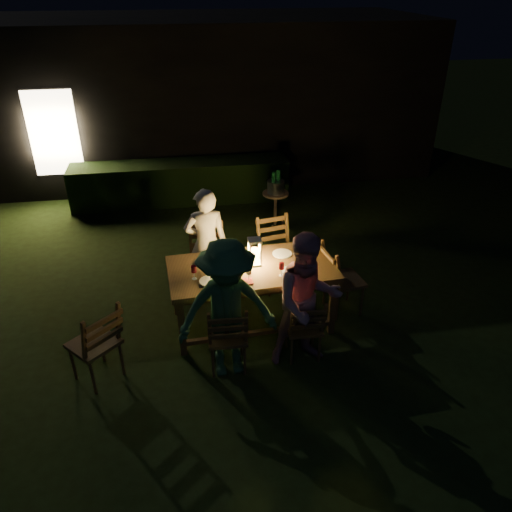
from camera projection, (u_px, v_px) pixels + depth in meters
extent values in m
plane|color=black|center=(229.00, 305.00, 6.88)|extent=(40.00, 40.00, 0.00)
cube|color=black|center=(195.00, 93.00, 11.40)|extent=(10.00, 4.00, 3.20)
cube|color=#FFE5B2|center=(54.00, 133.00, 9.42)|extent=(0.90, 0.06, 1.60)
cube|color=black|center=(181.00, 182.00, 9.83)|extent=(4.20, 0.70, 0.80)
cube|color=#4A3018|center=(252.00, 269.00, 6.15)|extent=(2.10, 1.14, 0.07)
cube|color=#4A3018|center=(182.00, 329.00, 5.83)|extent=(0.08, 0.08, 0.75)
cube|color=#4A3018|center=(176.00, 290.00, 6.54)|extent=(0.08, 0.08, 0.75)
cube|color=#4A3018|center=(332.00, 308.00, 6.19)|extent=(0.08, 0.08, 0.75)
cube|color=#4A3018|center=(311.00, 273.00, 6.90)|extent=(0.08, 0.08, 0.75)
cube|color=#4A3018|center=(227.00, 336.00, 5.61)|extent=(0.45, 0.43, 0.04)
cube|color=#4A3018|center=(228.00, 326.00, 5.31)|extent=(0.44, 0.16, 0.51)
cube|color=#4A3018|center=(304.00, 327.00, 5.80)|extent=(0.41, 0.39, 0.04)
cube|color=#4A3018|center=(308.00, 318.00, 5.52)|extent=(0.41, 0.15, 0.47)
cube|color=#4A3018|center=(208.00, 266.00, 6.85)|extent=(0.49, 0.47, 0.04)
cube|color=#4A3018|center=(206.00, 239.00, 6.88)|extent=(0.48, 0.18, 0.56)
cube|color=#4A3018|center=(278.00, 258.00, 7.05)|extent=(0.56, 0.54, 0.04)
cube|color=#4A3018|center=(273.00, 232.00, 7.07)|extent=(0.50, 0.25, 0.56)
cube|color=#4A3018|center=(344.00, 280.00, 6.56)|extent=(0.51, 0.53, 0.04)
cube|color=#4A3018|center=(332.00, 263.00, 6.36)|extent=(0.22, 0.48, 0.55)
cube|color=#4A3018|center=(94.00, 343.00, 5.43)|extent=(0.65, 0.65, 0.04)
cube|color=#4A3018|center=(101.00, 329.00, 5.18)|extent=(0.45, 0.43, 0.55)
imported|color=beige|center=(206.00, 244.00, 6.76)|extent=(0.60, 0.42, 1.59)
imported|color=#B17988|center=(307.00, 301.00, 5.54)|extent=(0.84, 0.67, 1.65)
imported|color=#33663A|center=(227.00, 310.00, 5.35)|extent=(1.12, 0.69, 1.68)
cube|color=white|center=(255.00, 263.00, 6.17)|extent=(0.15, 0.15, 0.03)
cube|color=white|center=(255.00, 240.00, 6.02)|extent=(0.16, 0.16, 0.03)
cylinder|color=#FF9E3F|center=(255.00, 255.00, 6.12)|extent=(0.09, 0.09, 0.18)
cylinder|color=white|center=(205.00, 262.00, 6.20)|extent=(0.25, 0.25, 0.01)
cylinder|color=white|center=(210.00, 281.00, 5.83)|extent=(0.25, 0.25, 0.01)
cylinder|color=white|center=(282.00, 254.00, 6.40)|extent=(0.25, 0.25, 0.01)
cylinder|color=white|center=(292.00, 271.00, 6.03)|extent=(0.25, 0.25, 0.01)
cylinder|color=#0F471E|center=(231.00, 259.00, 6.01)|extent=(0.07, 0.07, 0.28)
cube|color=red|center=(245.00, 282.00, 5.83)|extent=(0.18, 0.14, 0.01)
cube|color=red|center=(302.00, 274.00, 5.98)|extent=(0.18, 0.14, 0.01)
cube|color=black|center=(205.00, 286.00, 5.75)|extent=(0.14, 0.07, 0.01)
cylinder|color=olive|center=(276.00, 194.00, 8.79)|extent=(0.46, 0.46, 0.04)
cylinder|color=olive|center=(275.00, 209.00, 8.94)|extent=(0.05, 0.05, 0.60)
cylinder|color=#A5A8AD|center=(276.00, 187.00, 8.72)|extent=(0.30, 0.30, 0.22)
cylinder|color=#0F471E|center=(273.00, 185.00, 8.66)|extent=(0.07, 0.07, 0.32)
cylinder|color=#0F471E|center=(278.00, 183.00, 8.74)|extent=(0.07, 0.07, 0.32)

